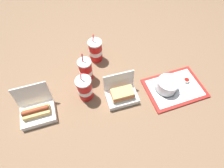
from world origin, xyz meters
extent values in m
plane|color=brown|center=(0.00, 0.00, 0.00)|extent=(3.20, 3.20, 0.00)
cube|color=red|center=(-0.40, 0.03, 0.01)|extent=(0.41, 0.32, 0.01)
cube|color=white|center=(-0.40, 0.03, 0.01)|extent=(0.36, 0.27, 0.00)
cylinder|color=black|center=(-0.33, 0.03, 0.02)|extent=(0.13, 0.13, 0.01)
cylinder|color=#512D19|center=(-0.33, 0.03, 0.05)|extent=(0.10, 0.10, 0.05)
cylinder|color=silver|center=(-0.33, 0.03, 0.06)|extent=(0.13, 0.13, 0.07)
cylinder|color=white|center=(-0.49, 0.00, 0.03)|extent=(0.04, 0.04, 0.02)
cylinder|color=#9E140F|center=(-0.49, 0.00, 0.04)|extent=(0.03, 0.03, 0.01)
cube|color=white|center=(-0.45, -0.01, 0.02)|extent=(0.11, 0.11, 0.00)
cube|color=white|center=(-0.42, 0.08, 0.02)|extent=(0.11, 0.02, 0.00)
cube|color=white|center=(0.46, 0.09, 0.02)|extent=(0.21, 0.17, 0.04)
cube|color=white|center=(0.47, 0.00, 0.11)|extent=(0.20, 0.07, 0.14)
cube|color=tan|center=(0.46, 0.09, 0.06)|extent=(0.16, 0.08, 0.03)
cylinder|color=brown|center=(0.46, 0.09, 0.08)|extent=(0.15, 0.05, 0.03)
cylinder|color=yellow|center=(0.46, 0.09, 0.09)|extent=(0.13, 0.02, 0.01)
cube|color=white|center=(-0.04, 0.05, 0.02)|extent=(0.20, 0.15, 0.04)
cube|color=white|center=(-0.03, -0.02, 0.10)|extent=(0.19, 0.05, 0.12)
cube|color=tan|center=(-0.04, 0.05, 0.05)|extent=(0.14, 0.09, 0.02)
cube|color=#D64C38|center=(-0.04, 0.05, 0.07)|extent=(0.15, 0.09, 0.01)
cube|color=tan|center=(-0.04, 0.05, 0.08)|extent=(0.14, 0.09, 0.02)
cylinder|color=red|center=(0.08, -0.31, 0.08)|extent=(0.09, 0.09, 0.15)
cylinder|color=white|center=(0.08, -0.31, 0.08)|extent=(0.09, 0.09, 0.03)
cylinder|color=white|center=(0.08, -0.31, 0.16)|extent=(0.10, 0.10, 0.01)
cylinder|color=red|center=(0.08, -0.32, 0.19)|extent=(0.02, 0.02, 0.06)
cylinder|color=red|center=(0.17, -0.01, 0.08)|extent=(0.09, 0.09, 0.16)
cylinder|color=white|center=(0.17, -0.01, 0.08)|extent=(0.09, 0.09, 0.04)
cylinder|color=white|center=(0.17, -0.01, 0.17)|extent=(0.09, 0.09, 0.01)
cylinder|color=red|center=(0.18, -0.01, 0.20)|extent=(0.02, 0.01, 0.06)
cylinder|color=red|center=(0.16, -0.15, 0.08)|extent=(0.08, 0.08, 0.15)
cylinder|color=white|center=(0.16, -0.15, 0.07)|extent=(0.08, 0.08, 0.03)
cylinder|color=white|center=(0.16, -0.15, 0.16)|extent=(0.09, 0.09, 0.01)
cylinder|color=red|center=(0.16, -0.16, 0.19)|extent=(0.01, 0.01, 0.06)
camera|label=1|loc=(0.10, 0.57, 0.97)|focal=28.00mm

